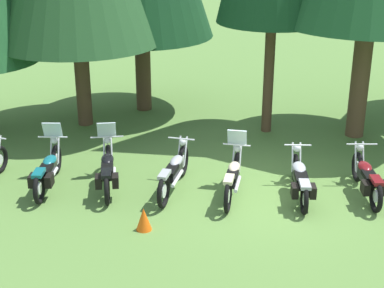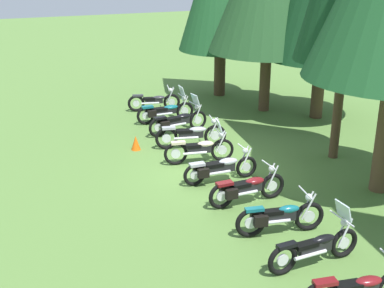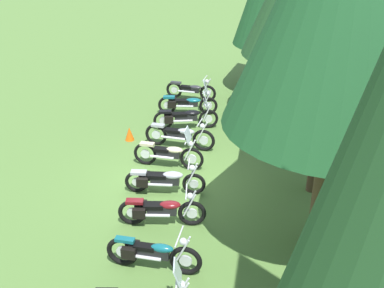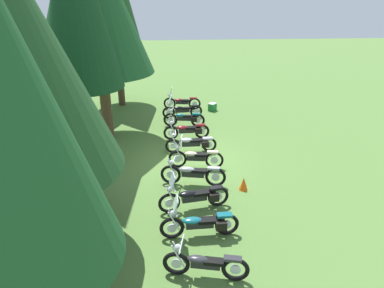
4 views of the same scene
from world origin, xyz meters
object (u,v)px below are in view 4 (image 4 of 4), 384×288
(pine_tree_1, at_px, (6,51))
(motorcycle_2, at_px, (195,197))
(pine_tree_4, at_px, (95,2))
(motorcycle_4, at_px, (195,157))
(motorcycle_6, at_px, (187,130))
(motorcycle_0, at_px, (205,264))
(motorcycle_7, at_px, (185,119))
(motorcycle_5, at_px, (192,143))
(motorcycle_8, at_px, (182,110))
(motorcycle_3, at_px, (193,174))
(traffic_cone, at_px, (244,184))
(motorcycle_1, at_px, (201,223))
(picnic_cooler, at_px, (212,107))
(motorcycle_9, at_px, (182,102))
(pine_tree_5, at_px, (68,11))

(pine_tree_1, bearing_deg, motorcycle_2, -71.16)
(motorcycle_2, height_order, pine_tree_4, pine_tree_4)
(motorcycle_4, relative_size, motorcycle_6, 0.99)
(motorcycle_0, height_order, motorcycle_7, motorcycle_7)
(motorcycle_2, height_order, motorcycle_5, motorcycle_2)
(motorcycle_8, bearing_deg, motorcycle_5, 89.00)
(motorcycle_2, height_order, motorcycle_3, motorcycle_2)
(motorcycle_0, xyz_separation_m, pine_tree_4, (9.39, 3.69, 5.76))
(motorcycle_7, relative_size, pine_tree_1, 0.26)
(motorcycle_4, distance_m, traffic_cone, 2.43)
(motorcycle_1, height_order, pine_tree_1, pine_tree_1)
(motorcycle_8, relative_size, picnic_cooler, 3.95)
(picnic_cooler, bearing_deg, motorcycle_9, 78.64)
(motorcycle_0, relative_size, motorcycle_8, 0.94)
(motorcycle_1, height_order, motorcycle_7, motorcycle_1)
(motorcycle_2, height_order, motorcycle_6, motorcycle_2)
(pine_tree_1, bearing_deg, motorcycle_0, -109.21)
(motorcycle_9, bearing_deg, motorcycle_6, 97.66)
(motorcycle_2, relative_size, traffic_cone, 4.90)
(motorcycle_1, relative_size, pine_tree_5, 0.27)
(motorcycle_8, bearing_deg, pine_tree_1, 63.76)
(motorcycle_5, height_order, pine_tree_1, pine_tree_1)
(pine_tree_4, bearing_deg, traffic_cone, -134.08)
(motorcycle_0, distance_m, motorcycle_9, 13.44)
(pine_tree_5, bearing_deg, motorcycle_4, -139.99)
(pine_tree_1, bearing_deg, picnic_cooler, -28.27)
(motorcycle_2, distance_m, motorcycle_3, 1.54)
(motorcycle_6, relative_size, motorcycle_8, 0.98)
(pine_tree_5, bearing_deg, motorcycle_1, -153.09)
(motorcycle_6, bearing_deg, pine_tree_1, 56.37)
(motorcycle_1, height_order, pine_tree_5, pine_tree_5)
(motorcycle_2, bearing_deg, motorcycle_6, -100.45)
(motorcycle_3, distance_m, motorcycle_4, 1.36)
(pine_tree_4, xyz_separation_m, traffic_cone, (-5.37, -5.55, -5.95))
(motorcycle_1, relative_size, motorcycle_7, 1.06)
(motorcycle_1, bearing_deg, picnic_cooler, -100.74)
(motorcycle_7, xyz_separation_m, pine_tree_1, (-9.01, 4.41, 4.92))
(pine_tree_5, bearing_deg, picnic_cooler, -89.36)
(motorcycle_5, xyz_separation_m, pine_tree_1, (-5.84, 4.54, 4.93))
(motorcycle_8, distance_m, pine_tree_5, 7.87)
(motorcycle_7, distance_m, pine_tree_5, 8.24)
(motorcycle_3, bearing_deg, picnic_cooler, -91.27)
(motorcycle_6, height_order, traffic_cone, motorcycle_6)
(motorcycle_3, xyz_separation_m, picnic_cooler, (8.58, -1.89, -0.24))
(motorcycle_7, distance_m, picnic_cooler, 3.16)
(motorcycle_3, bearing_deg, motorcycle_4, -87.87)
(motorcycle_0, xyz_separation_m, motorcycle_9, (13.44, -0.11, 0.04))
(motorcycle_0, relative_size, picnic_cooler, 3.70)
(motorcycle_4, relative_size, traffic_cone, 4.64)
(motorcycle_7, height_order, pine_tree_4, pine_tree_4)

